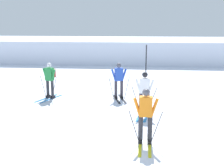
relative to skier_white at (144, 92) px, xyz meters
name	(u,v)px	position (x,y,z in m)	size (l,w,h in m)	color
ground_plane	(76,153)	(-1.97, -3.65, -0.92)	(120.00, 120.00, 0.00)	silver
far_snow_ridge	(120,50)	(-1.97, 15.40, 0.05)	(80.00, 6.45, 1.93)	silver
skier_white	(144,92)	(0.00, 0.00, 0.00)	(0.99, 1.64, 1.71)	#237AC6
skier_orange	(146,113)	(-0.02, -2.79, 0.04)	(1.00, 1.61, 1.71)	gold
skier_blue	(119,79)	(-1.17, 2.33, 0.04)	(0.97, 1.64, 1.71)	black
skier_green	(50,78)	(-4.43, 2.09, 0.04)	(0.96, 1.62, 1.71)	#237AC6
trail_marker_pole	(146,68)	(0.14, 3.96, 0.30)	(0.06, 0.06, 2.43)	black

